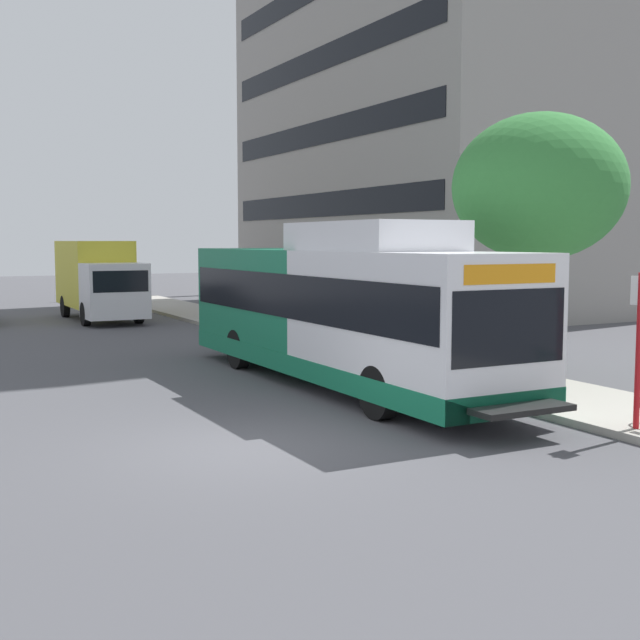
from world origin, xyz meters
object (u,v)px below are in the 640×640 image
at_px(box_truck_background, 99,278).
at_px(transit_bus, 340,310).
at_px(street_tree_near_stop, 539,188).
at_px(bus_stop_sign_pole, 639,339).

bearing_deg(box_truck_background, transit_bus, -85.69).
relative_size(transit_bus, street_tree_near_stop, 2.05).
bearing_deg(bus_stop_sign_pole, street_tree_near_stop, 66.27).
bearing_deg(box_truck_background, bus_stop_sign_pole, -82.31).
xyz_separation_m(street_tree_near_stop, box_truck_background, (-5.39, 19.90, -2.70)).
xyz_separation_m(transit_bus, bus_stop_sign_pole, (1.97, -6.63, -0.05)).
distance_m(street_tree_near_stop, box_truck_background, 20.79).
bearing_deg(transit_bus, bus_stop_sign_pole, -73.48).
bearing_deg(box_truck_background, street_tree_near_stop, -74.84).
relative_size(transit_bus, bus_stop_sign_pole, 4.71).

